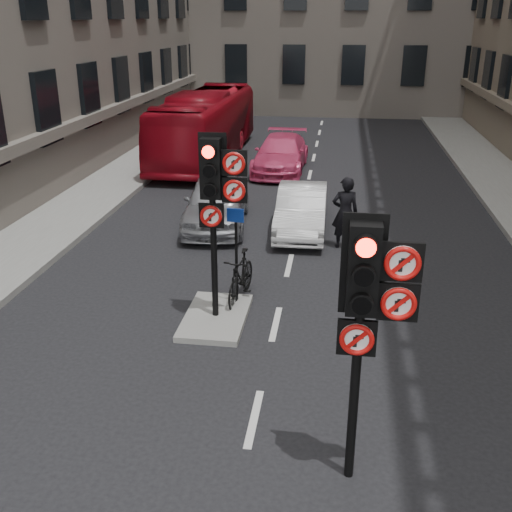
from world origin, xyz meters
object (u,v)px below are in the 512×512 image
(info_sign, at_px, (236,242))
(car_pink, at_px, (281,154))
(signal_near, at_px, (369,299))
(bus_red, at_px, (206,125))
(car_silver, at_px, (216,201))
(car_white, at_px, (302,209))
(signal_far, at_px, (217,189))
(motorcyclist, at_px, (345,213))
(motorcycle, at_px, (241,277))

(info_sign, bearing_deg, car_pink, 96.41)
(signal_near, relative_size, bus_red, 0.36)
(car_silver, relative_size, car_white, 1.11)
(signal_far, bearing_deg, info_sign, 73.88)
(info_sign, bearing_deg, car_silver, 111.14)
(signal_near, bearing_deg, car_white, 98.17)
(signal_near, bearing_deg, info_sign, 116.72)
(signal_near, height_order, car_pink, signal_near)
(car_silver, distance_m, motorcyclist, 3.86)
(motorcyclist, bearing_deg, signal_near, 81.43)
(car_silver, xyz_separation_m, motorcycle, (1.48, -4.74, -0.20))
(info_sign, bearing_deg, bus_red, 110.02)
(motorcyclist, bearing_deg, car_pink, -82.85)
(car_silver, height_order, bus_red, bus_red)
(bus_red, bearing_deg, info_sign, -73.69)
(car_pink, xyz_separation_m, info_sign, (0.27, -11.72, 0.73))
(car_white, distance_m, motorcyclist, 1.65)
(signal_near, height_order, bus_red, signal_near)
(car_pink, distance_m, motorcycle, 11.46)
(car_silver, distance_m, info_sign, 5.25)
(bus_red, bearing_deg, motorcycle, -73.23)
(bus_red, relative_size, info_sign, 5.01)
(bus_red, bearing_deg, signal_near, -70.45)
(car_silver, xyz_separation_m, motorcyclist, (3.63, -1.29, 0.22))
(signal_far, xyz_separation_m, motorcyclist, (2.40, 4.46, -1.76))
(bus_red, relative_size, motorcyclist, 5.31)
(signal_far, bearing_deg, car_white, 77.58)
(car_pink, distance_m, bus_red, 3.85)
(car_silver, xyz_separation_m, car_white, (2.45, -0.18, -0.09))
(car_white, height_order, bus_red, bus_red)
(car_white, bearing_deg, car_pink, 99.62)
(signal_near, xyz_separation_m, motorcyclist, (-0.20, 8.46, -1.64))
(info_sign, bearing_deg, motorcyclist, 64.61)
(bus_red, relative_size, motorcycle, 5.75)
(signal_near, xyz_separation_m, bus_red, (-5.99, 18.26, -1.19))
(bus_red, xyz_separation_m, motorcycle, (3.64, -13.25, -0.87))
(motorcyclist, bearing_deg, signal_far, 51.76)
(car_pink, height_order, motorcycle, car_pink)
(info_sign, bearing_deg, car_white, 83.27)
(car_silver, distance_m, motorcycle, 4.97)
(signal_far, distance_m, motorcyclist, 5.36)
(signal_near, distance_m, signal_far, 4.77)
(signal_near, distance_m, info_sign, 5.44)
(car_silver, relative_size, bus_red, 0.42)
(signal_near, height_order, info_sign, signal_near)
(motorcycle, bearing_deg, info_sign, -92.25)
(car_white, relative_size, info_sign, 1.91)
(car_white, relative_size, bus_red, 0.38)
(car_silver, bearing_deg, info_sign, -79.73)
(info_sign, bearing_deg, signal_far, -101.02)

